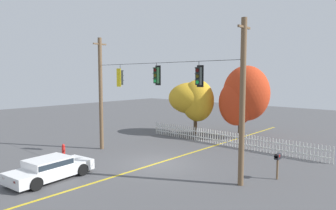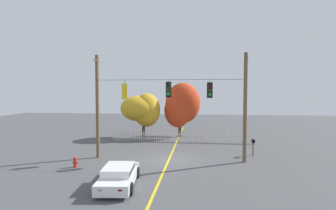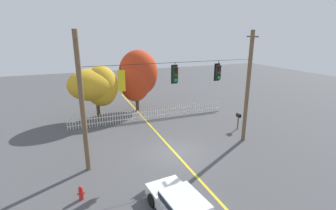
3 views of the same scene
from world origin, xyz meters
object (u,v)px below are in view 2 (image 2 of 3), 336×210
(traffic_signal_westbound_side, at_px, (125,91))
(fire_hydrant, at_px, (75,162))
(parked_car, at_px, (119,175))
(autumn_maple_near_fence, at_px, (142,109))
(traffic_signal_northbound_secondary, at_px, (168,89))
(roadside_mailbox, at_px, (253,142))
(autumn_maple_mid, at_px, (181,105))
(traffic_signal_southbound_primary, at_px, (210,90))

(traffic_signal_westbound_side, xyz_separation_m, fire_hydrant, (-2.80, -2.77, -4.91))
(parked_car, height_order, fire_hydrant, parked_car)
(traffic_signal_westbound_side, relative_size, autumn_maple_near_fence, 0.30)
(traffic_signal_northbound_secondary, distance_m, parked_car, 7.87)
(traffic_signal_westbound_side, height_order, parked_car, traffic_signal_westbound_side)
(traffic_signal_northbound_secondary, height_order, roadside_mailbox, traffic_signal_northbound_secondary)
(traffic_signal_westbound_side, bearing_deg, traffic_signal_northbound_secondary, 0.33)
(parked_car, bearing_deg, roadside_mailbox, 41.68)
(autumn_maple_mid, bearing_deg, fire_hydrant, -116.37)
(autumn_maple_mid, relative_size, fire_hydrant, 8.40)
(traffic_signal_northbound_secondary, height_order, parked_car, traffic_signal_northbound_secondary)
(autumn_maple_near_fence, bearing_deg, traffic_signal_westbound_side, -85.87)
(autumn_maple_near_fence, height_order, fire_hydrant, autumn_maple_near_fence)
(autumn_maple_near_fence, bearing_deg, fire_hydrant, -100.19)
(autumn_maple_near_fence, distance_m, autumn_maple_mid, 4.57)
(parked_car, bearing_deg, autumn_maple_near_fence, 97.44)
(traffic_signal_southbound_primary, bearing_deg, roadside_mailbox, 29.16)
(traffic_signal_southbound_primary, height_order, roadside_mailbox, traffic_signal_southbound_primary)
(autumn_maple_near_fence, distance_m, parked_car, 15.35)
(traffic_signal_westbound_side, height_order, fire_hydrant, traffic_signal_westbound_side)
(traffic_signal_northbound_secondary, xyz_separation_m, fire_hydrant, (-6.20, -2.79, -5.05))
(autumn_maple_mid, distance_m, parked_car, 16.70)
(traffic_signal_southbound_primary, height_order, parked_car, traffic_signal_southbound_primary)
(traffic_signal_southbound_primary, bearing_deg, parked_car, -131.76)
(roadside_mailbox, bearing_deg, traffic_signal_northbound_secondary, -163.35)
(traffic_signal_westbound_side, height_order, autumn_maple_near_fence, traffic_signal_westbound_side)
(traffic_signal_westbound_side, relative_size, traffic_signal_southbound_primary, 1.08)
(autumn_maple_mid, distance_m, fire_hydrant, 15.05)
(traffic_signal_northbound_secondary, relative_size, parked_car, 0.30)
(traffic_signal_southbound_primary, bearing_deg, autumn_maple_mid, 105.22)
(traffic_signal_northbound_secondary, bearing_deg, autumn_maple_near_fence, 113.99)
(traffic_signal_southbound_primary, height_order, autumn_maple_mid, autumn_maple_mid)
(autumn_maple_near_fence, relative_size, roadside_mailbox, 3.64)
(traffic_signal_northbound_secondary, relative_size, fire_hydrant, 1.80)
(traffic_signal_westbound_side, xyz_separation_m, roadside_mailbox, (10.15, 2.04, -4.15))
(autumn_maple_mid, height_order, parked_car, autumn_maple_mid)
(autumn_maple_mid, bearing_deg, traffic_signal_northbound_secondary, -91.73)
(roadside_mailbox, bearing_deg, traffic_signal_westbound_side, -168.65)
(traffic_signal_westbound_side, xyz_separation_m, traffic_signal_northbound_secondary, (3.40, 0.02, 0.14))
(fire_hydrant, relative_size, roadside_mailbox, 0.54)
(fire_hydrant, bearing_deg, parked_car, -36.87)
(traffic_signal_northbound_secondary, xyz_separation_m, parked_car, (-2.10, -5.86, -4.82))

